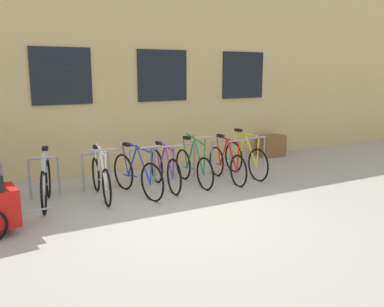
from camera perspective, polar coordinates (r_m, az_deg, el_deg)
ground_plane at (r=7.22m, az=-1.89°, el=-7.80°), size 42.00×42.00×0.00m
storefront_building at (r=12.73m, az=-15.10°, el=11.29°), size 28.00×6.16×4.90m
bike_rack at (r=8.80m, az=-6.87°, el=-1.12°), size 6.59×0.05×0.79m
bicycle_silver at (r=7.84m, az=-19.60°, el=-3.84°), size 0.55×1.72×1.02m
bicycle_white at (r=7.99m, az=-12.52°, el=-3.32°), size 0.44×1.74×1.05m
bicycle_purple at (r=8.46m, az=-3.79°, el=-2.22°), size 0.44×1.74×0.98m
bicycle_yellow at (r=9.51m, az=7.39°, el=-0.73°), size 0.44×1.71×1.07m
bicycle_blue at (r=8.06m, az=-7.64°, el=-2.91°), size 0.49×1.76×1.04m
bicycle_green at (r=8.75m, az=0.22°, el=-1.78°), size 0.44×1.67×1.11m
bicycle_red at (r=9.04m, az=4.86°, el=-1.42°), size 0.44×1.69×1.00m
planter_box at (r=11.84m, az=10.98°, el=1.05°), size 0.70×0.44×0.60m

